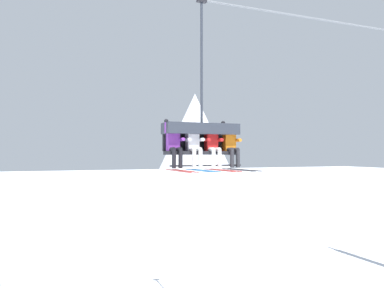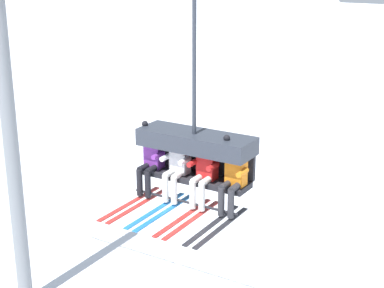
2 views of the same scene
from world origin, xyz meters
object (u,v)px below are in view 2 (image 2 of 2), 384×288
object	(u,v)px
lift_tower_near	(8,122)
skier_white	(176,166)
chairlift_chair	(196,146)
skier_red	(204,172)
skier_purple	(150,159)
skier_orange	(233,177)

from	to	relation	value
lift_tower_near	skier_white	xyz separation A→B (m)	(5.20, -0.93, 0.21)
chairlift_chair	skier_red	size ratio (longest dim) A/B	2.70
lift_tower_near	skier_purple	size ratio (longest dim) A/B	5.42
skier_orange	lift_tower_near	bearing A→B (deg)	171.64
skier_white	skier_red	distance (m)	0.55
skier_red	skier_orange	xyz separation A→B (m)	(0.54, 0.01, 0.02)
lift_tower_near	skier_red	bearing A→B (deg)	-9.21
chairlift_chair	lift_tower_near	bearing A→B (deg)	172.59
lift_tower_near	skier_orange	size ratio (longest dim) A/B	5.42
skier_purple	chairlift_chair	bearing A→B (deg)	14.48
lift_tower_near	skier_orange	distance (m)	6.36
skier_purple	skier_orange	xyz separation A→B (m)	(1.64, 0.00, 0.00)
skier_red	skier_orange	size ratio (longest dim) A/B	1.00
skier_white	skier_orange	xyz separation A→B (m)	(1.09, 0.01, 0.02)
skier_white	skier_red	xyz separation A→B (m)	(0.55, 0.00, 0.00)
skier_white	skier_red	bearing A→B (deg)	0.00
chairlift_chair	skier_red	xyz separation A→B (m)	(0.27, -0.22, -0.35)
lift_tower_near	skier_red	distance (m)	5.83
chairlift_chair	skier_orange	world-z (taller)	chairlift_chair
lift_tower_near	chairlift_chair	size ratio (longest dim) A/B	2.01
chairlift_chair	skier_purple	distance (m)	0.91
skier_red	skier_orange	distance (m)	0.54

